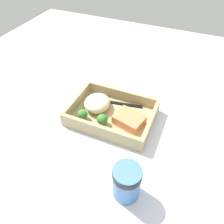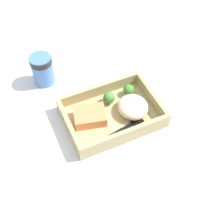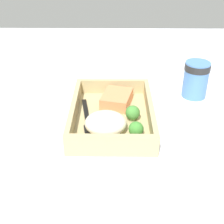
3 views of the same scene
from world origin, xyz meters
The scene contains 10 objects.
ground_plane centered at (0.00, 0.00, -1.00)cm, with size 160.00×160.00×2.00cm, color silver.
takeout_tray centered at (0.00, 0.00, 0.60)cm, with size 27.56×19.81×1.20cm, color tan.
tray_rim centered at (0.00, 0.00, 3.16)cm, with size 27.56×19.81×3.92cm.
salmon_fillet centered at (-6.49, 1.17, 2.76)cm, with size 9.04×6.96×3.12cm, color #EB7E4F.
mashed_potatoes centered at (6.09, -1.36, 3.47)cm, with size 8.82×9.53×4.54cm, color beige.
broccoli_floret_1 centered at (8.11, 5.39, 3.21)cm, with size 3.37×3.37×3.77cm.
broccoli_floret_2 centered at (1.27, 4.95, 3.26)cm, with size 3.51×3.51×3.88cm.
fork centered at (0.63, -6.11, 1.42)cm, with size 15.85×4.28×0.44cm.
paper_cup centered at (-13.61, 23.03, 5.68)cm, with size 6.96×6.96×10.16cm.
receipt_slip centered at (-27.76, -1.23, 0.12)cm, with size 8.17×11.20×0.24cm, color white.
Camera 3 is at (64.92, 0.69, 42.07)cm, focal length 50.00 mm.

